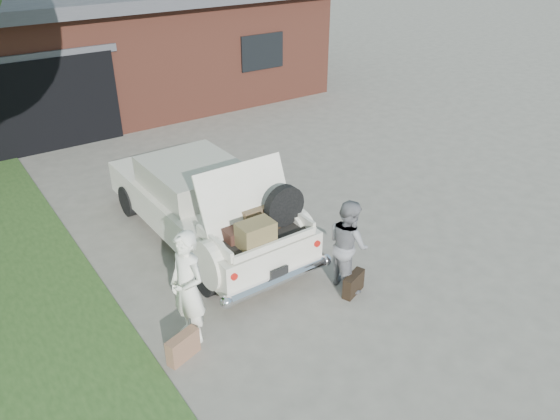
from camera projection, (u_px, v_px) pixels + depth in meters
ground at (302, 287)px, 8.45m from camera, size 90.00×90.00×0.00m
house at (101, 43)px, 16.42m from camera, size 12.80×7.80×3.30m
sedan at (204, 203)px, 9.46m from camera, size 1.87×4.63×1.85m
woman_left at (188, 288)px, 7.07m from camera, size 0.51×0.67×1.64m
woman_right at (348, 244)px, 8.19m from camera, size 0.67×0.79×1.46m
suitcase_left at (183, 347)px, 7.03m from camera, size 0.50×0.29×0.37m
suitcase_right at (353, 284)px, 8.25m from camera, size 0.47×0.29×0.34m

